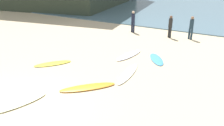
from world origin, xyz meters
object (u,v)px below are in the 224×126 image
surfboard_3 (88,87)px  surfboard_4 (129,55)px  surfboard_0 (128,73)px  surfboard_6 (20,103)px  beachgoer_far (170,26)px  beachgoer_mid (133,20)px  beachgoer_near (191,27)px  surfboard_2 (156,59)px  surfboard_1 (53,64)px

surfboard_3 → surfboard_4: surfboard_4 is taller
surfboard_0 → surfboard_6: (-2.22, -4.39, 0.00)m
beachgoer_far → surfboard_3: bearing=129.4°
surfboard_3 → beachgoer_mid: bearing=-33.1°
surfboard_3 → surfboard_4: (-0.34, 4.41, 0.00)m
surfboard_0 → beachgoer_mid: bearing=106.4°
surfboard_4 → beachgoer_near: bearing=-104.8°
surfboard_3 → surfboard_2: bearing=-63.8°
surfboard_6 → beachgoer_near: beachgoer_near is taller
surfboard_4 → surfboard_6: 6.77m
surfboard_3 → surfboard_6: same height
surfboard_6 → surfboard_1: bearing=-47.7°
beachgoer_far → beachgoer_near: bearing=-122.0°
surfboard_0 → beachgoer_far: 7.40m
surfboard_4 → beachgoer_mid: 5.67m
surfboard_1 → surfboard_2: size_ratio=1.01×
surfboard_3 → beachgoer_near: 10.06m
surfboard_3 → beachgoer_far: bearing=-51.1°
surfboard_1 → beachgoer_far: 9.09m
surfboard_4 → beachgoer_near: 5.93m
surfboard_4 → beachgoer_mid: beachgoer_mid is taller
surfboard_0 → beachgoer_far: (-0.36, 7.34, 0.87)m
surfboard_3 → beachgoer_far: (0.43, 9.45, 0.87)m
beachgoer_near → beachgoer_far: beachgoer_near is taller
surfboard_1 → surfboard_6: (1.77, -3.44, 0.01)m
surfboard_2 → beachgoer_mid: size_ratio=1.11×
surfboard_1 → beachgoer_far: size_ratio=1.17×
surfboard_0 → beachgoer_far: size_ratio=1.55×
beachgoer_mid → beachgoer_far: (3.05, -0.06, -0.05)m
surfboard_0 → surfboard_2: size_ratio=1.33×
surfboard_1 → surfboard_3: 3.40m
surfboard_0 → beachgoer_far: bearing=84.4°
beachgoer_mid → surfboard_6: bearing=-67.1°
surfboard_2 → beachgoer_mid: beachgoer_mid is taller
surfboard_1 → beachgoer_far: bearing=-78.4°
surfboard_2 → surfboard_3: (-1.27, -4.64, 0.01)m
beachgoer_near → beachgoer_far: 1.46m
beachgoer_near → beachgoer_mid: 4.48m
surfboard_2 → beachgoer_near: size_ratio=1.15×
surfboard_0 → beachgoer_far: beachgoer_far is taller
surfboard_3 → surfboard_4: 4.42m
surfboard_3 → surfboard_0: bearing=-69.1°
surfboard_1 → surfboard_3: (3.20, -1.17, 0.01)m
surfboard_3 → surfboard_4: bearing=-44.1°
surfboard_1 → surfboard_3: size_ratio=0.82×
surfboard_6 → surfboard_0: bearing=-101.8°
surfboard_2 → beachgoer_near: (0.57, 5.22, 0.88)m
surfboard_0 → surfboard_6: bearing=-125.2°
surfboard_1 → surfboard_6: bearing=152.5°
surfboard_6 → beachgoer_near: bearing=-90.0°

